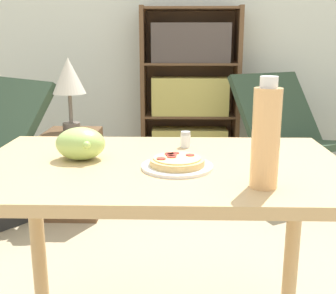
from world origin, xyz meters
name	(u,v)px	position (x,y,z in m)	size (l,w,h in m)	color
wall_back	(180,21)	(0.00, 2.62, 1.30)	(8.00, 0.05, 2.60)	silver
dining_table	(161,196)	(-0.06, -0.03, 0.64)	(1.18, 0.73, 0.75)	tan
pizza_on_plate	(177,163)	(-0.01, -0.09, 0.77)	(0.22, 0.22, 0.04)	white
grape_bunch	(80,144)	(-0.32, 0.00, 0.81)	(0.16, 0.13, 0.11)	#A8CC66
drink_bottle	(266,137)	(0.22, -0.25, 0.89)	(0.07, 0.07, 0.29)	#EFB270
salt_shaker	(185,140)	(0.02, 0.17, 0.78)	(0.04, 0.04, 0.06)	white
lounge_chair_far	(288,154)	(0.84, 1.83, 0.29)	(0.91, 0.99, 0.88)	black
bookshelf	(190,94)	(0.10, 2.43, 0.67)	(0.86, 0.32, 1.42)	brown
side_table	(74,173)	(-0.69, 1.32, 0.28)	(0.34, 0.34, 0.56)	brown
table_lamp	(69,79)	(-0.69, 1.32, 0.90)	(0.21, 0.21, 0.47)	#665B51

